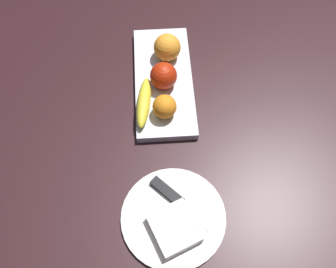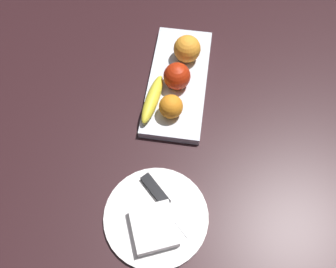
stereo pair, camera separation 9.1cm
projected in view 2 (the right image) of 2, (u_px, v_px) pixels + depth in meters
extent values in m
plane|color=black|center=(185.00, 74.00, 1.07)|extent=(2.40, 2.40, 0.00)
cube|color=silver|center=(178.00, 81.00, 1.04)|extent=(0.37, 0.16, 0.02)
sphere|color=#B4260C|center=(177.00, 76.00, 0.99)|extent=(0.07, 0.07, 0.07)
ellipsoid|color=yellow|center=(152.00, 99.00, 0.97)|extent=(0.16, 0.06, 0.03)
sphere|color=orange|center=(186.00, 49.00, 1.03)|extent=(0.08, 0.08, 0.08)
sphere|color=orange|center=(171.00, 107.00, 0.95)|extent=(0.06, 0.06, 0.06)
cylinder|color=white|center=(156.00, 217.00, 0.86)|extent=(0.24, 0.24, 0.01)
cube|color=white|center=(154.00, 227.00, 0.83)|extent=(0.13, 0.13, 0.03)
cube|color=silver|center=(171.00, 210.00, 0.86)|extent=(0.12, 0.12, 0.00)
cube|color=black|center=(155.00, 190.00, 0.88)|extent=(0.08, 0.08, 0.01)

